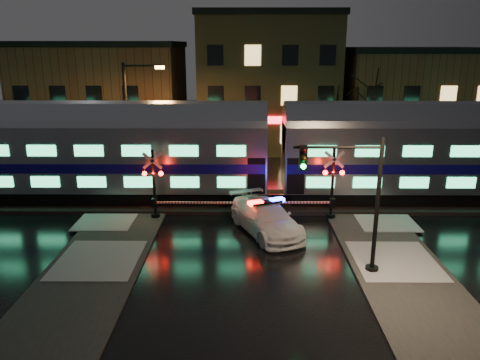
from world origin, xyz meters
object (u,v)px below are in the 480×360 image
crossing_signal_right (326,191)px  streetlight (131,116)px  police_car (266,218)px  traffic_light (355,204)px  crossing_signal_left (161,191)px

crossing_signal_right → streetlight: size_ratio=0.69×
police_car → crossing_signal_right: size_ratio=1.04×
crossing_signal_right → traffic_light: 6.38m
police_car → traffic_light: (3.34, -4.42, 2.27)m
crossing_signal_left → streetlight: bearing=113.9°
crossing_signal_right → crossing_signal_left: (-8.90, -0.00, -0.04)m
police_car → streetlight: streetlight is taller
crossing_signal_right → crossing_signal_left: crossing_signal_right is taller
crossing_signal_right → traffic_light: (0.06, -6.22, 1.41)m
crossing_signal_left → streetlight: 7.95m
police_car → crossing_signal_left: crossing_signal_left is taller
crossing_signal_right → streetlight: (-11.86, 6.70, 3.03)m
traffic_light → crossing_signal_left: bearing=153.3°
crossing_signal_left → traffic_light: traffic_light is taller
crossing_signal_right → crossing_signal_left: size_ratio=1.03×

